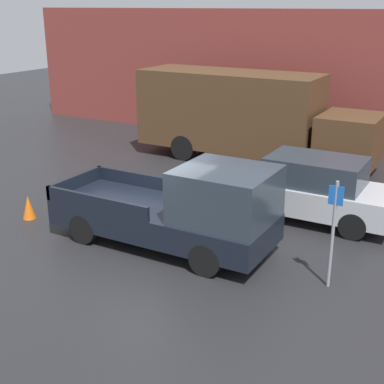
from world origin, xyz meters
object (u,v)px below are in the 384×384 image
at_px(car, 311,188).
at_px(traffic_cone, 29,207).
at_px(delivery_truck, 245,114).
at_px(pickup_truck, 183,210).
at_px(parking_sign, 333,229).
at_px(newspaper_box, 229,126).

bearing_deg(car, traffic_cone, -150.38).
xyz_separation_m(delivery_truck, traffic_cone, (-2.78, -8.32, -1.44)).
bearing_deg(pickup_truck, delivery_truck, 103.91).
xyz_separation_m(parking_sign, traffic_cone, (-8.33, -0.35, -0.99)).
bearing_deg(pickup_truck, parking_sign, -1.43).
bearing_deg(traffic_cone, parking_sign, 2.40).
distance_m(delivery_truck, parking_sign, 9.73).
bearing_deg(pickup_truck, car, 58.94).
bearing_deg(pickup_truck, traffic_cone, -174.70).
distance_m(car, delivery_truck, 6.07).
bearing_deg(parking_sign, traffic_cone, -177.60).
xyz_separation_m(pickup_truck, newspaper_box, (-4.01, 10.84, -0.46)).
distance_m(delivery_truck, newspaper_box, 3.80).
xyz_separation_m(pickup_truck, parking_sign, (3.60, -0.09, 0.31)).
xyz_separation_m(parking_sign, newspaper_box, (-7.61, 10.93, -0.77)).
xyz_separation_m(pickup_truck, delivery_truck, (-1.95, 7.88, 0.76)).
bearing_deg(traffic_cone, delivery_truck, 71.53).
bearing_deg(newspaper_box, traffic_cone, -93.66).
relative_size(pickup_truck, newspaper_box, 5.01).
xyz_separation_m(pickup_truck, car, (2.06, 3.42, -0.13)).
height_order(delivery_truck, traffic_cone, delivery_truck).
bearing_deg(newspaper_box, parking_sign, -55.14).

